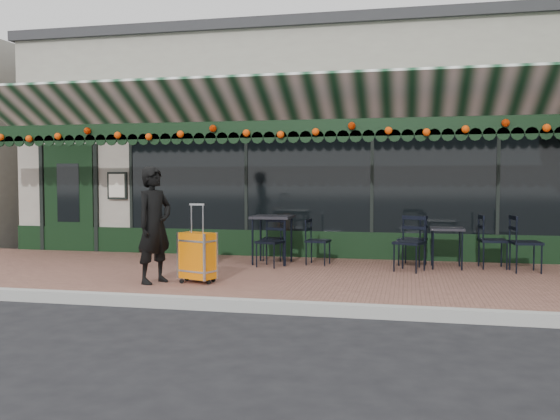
% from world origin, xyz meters
% --- Properties ---
extents(ground, '(80.00, 80.00, 0.00)m').
position_xyz_m(ground, '(0.00, 0.00, 0.00)').
color(ground, black).
rests_on(ground, ground).
extents(sidewalk, '(18.00, 4.00, 0.15)m').
position_xyz_m(sidewalk, '(0.00, 2.00, 0.07)').
color(sidewalk, brown).
rests_on(sidewalk, ground).
extents(curb, '(18.00, 0.16, 0.15)m').
position_xyz_m(curb, '(0.00, -0.08, 0.07)').
color(curb, '#9E9E99').
rests_on(curb, ground).
extents(restaurant_building, '(12.00, 9.60, 4.50)m').
position_xyz_m(restaurant_building, '(0.00, 7.84, 2.27)').
color(restaurant_building, gray).
rests_on(restaurant_building, ground).
extents(woman, '(0.60, 0.71, 1.66)m').
position_xyz_m(woman, '(-1.47, 0.77, 0.98)').
color(woman, black).
rests_on(woman, sidewalk).
extents(suitcase, '(0.56, 0.43, 1.12)m').
position_xyz_m(suitcase, '(-0.88, 0.92, 0.53)').
color(suitcase, orange).
rests_on(suitcase, sidewalk).
extents(cafe_table_a, '(0.55, 0.55, 0.67)m').
position_xyz_m(cafe_table_a, '(2.69, 3.13, 0.76)').
color(cafe_table_a, black).
rests_on(cafe_table_a, sidewalk).
extents(cafe_table_b, '(0.68, 0.68, 0.84)m').
position_xyz_m(cafe_table_b, '(-0.27, 3.03, 0.91)').
color(cafe_table_b, black).
rests_on(cafe_table_b, sidewalk).
extents(chair_a_left, '(0.55, 0.55, 0.87)m').
position_xyz_m(chair_a_left, '(2.13, 3.30, 0.59)').
color(chair_a_left, black).
rests_on(chair_a_left, sidewalk).
extents(chair_a_right, '(0.49, 0.49, 0.90)m').
position_xyz_m(chair_a_right, '(3.44, 3.28, 0.60)').
color(chair_a_right, black).
rests_on(chair_a_right, sidewalk).
extents(chair_a_front, '(0.58, 0.58, 0.90)m').
position_xyz_m(chair_a_front, '(2.08, 2.64, 0.60)').
color(chair_a_front, black).
rests_on(chair_a_front, sidewalk).
extents(chair_a_extra, '(0.51, 0.51, 0.92)m').
position_xyz_m(chair_a_extra, '(3.89, 2.94, 0.61)').
color(chair_a_extra, black).
rests_on(chair_a_extra, sidewalk).
extents(chair_b_left, '(0.40, 0.40, 0.77)m').
position_xyz_m(chair_b_left, '(-0.35, 3.43, 0.53)').
color(chair_b_left, black).
rests_on(chair_b_left, sidewalk).
extents(chair_b_right, '(0.45, 0.45, 0.80)m').
position_xyz_m(chair_b_right, '(0.53, 3.06, 0.55)').
color(chair_b_right, black).
rests_on(chair_b_right, sidewalk).
extents(chair_b_front, '(0.51, 0.51, 0.83)m').
position_xyz_m(chair_b_front, '(-0.22, 2.64, 0.56)').
color(chair_b_front, black).
rests_on(chair_b_front, sidewalk).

